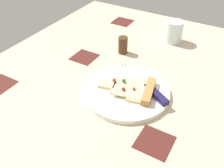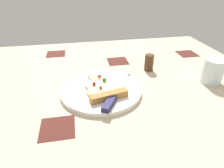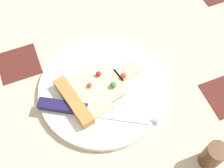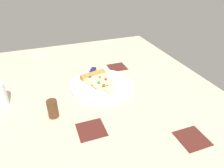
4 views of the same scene
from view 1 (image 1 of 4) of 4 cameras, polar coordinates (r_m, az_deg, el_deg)
ground_plane at (r=86.55cm, az=6.66°, el=-0.12°), size 112.17×112.17×3.00cm
plate at (r=79.64cm, az=3.33°, el=-1.73°), size 27.22×27.22×1.56cm
pizza_slice at (r=78.24cm, az=5.17°, el=-1.19°), size 13.07×18.70×2.64cm
knife at (r=80.08cm, az=8.01°, el=-0.56°), size 14.05×21.71×2.45cm
drinking_glass at (r=109.67cm, az=13.90°, el=11.51°), size 7.25×7.25×9.01cm
pepper_shaker at (r=99.01cm, az=2.50°, el=8.86°), size 3.65×3.65×6.71cm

